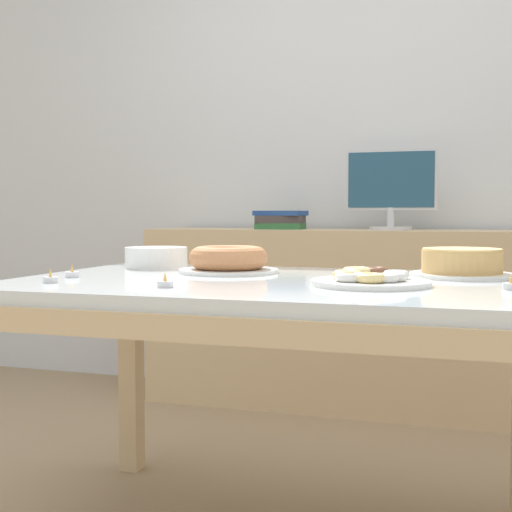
{
  "coord_description": "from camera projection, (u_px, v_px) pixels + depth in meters",
  "views": [
    {
      "loc": [
        0.55,
        -1.89,
        0.94
      ],
      "look_at": [
        -0.08,
        0.08,
        0.82
      ],
      "focal_mm": 50.0,
      "sensor_mm": 36.0,
      "label": 1
    }
  ],
  "objects": [
    {
      "name": "cake_chocolate_round",
      "position": [
        462.0,
        264.0,
        2.06
      ],
      "size": [
        0.3,
        0.3,
        0.08
      ],
      "color": "white",
      "rests_on": "dining_table"
    },
    {
      "name": "dining_table",
      "position": [
        276.0,
        313.0,
        1.98
      ],
      "size": [
        1.47,
        0.97,
        0.76
      ],
      "color": "silver",
      "rests_on": "ground"
    },
    {
      "name": "tealight_near_cakes",
      "position": [
        511.0,
        286.0,
        1.72
      ],
      "size": [
        0.04,
        0.04,
        0.04
      ],
      "color": "silver",
      "rests_on": "dining_table"
    },
    {
      "name": "tealight_right_edge",
      "position": [
        137.0,
        262.0,
        2.54
      ],
      "size": [
        0.04,
        0.04,
        0.04
      ],
      "color": "silver",
      "rests_on": "dining_table"
    },
    {
      "name": "plate_stack",
      "position": [
        156.0,
        257.0,
        2.4
      ],
      "size": [
        0.21,
        0.21,
        0.07
      ],
      "color": "white",
      "rests_on": "dining_table"
    },
    {
      "name": "sideboard",
      "position": [
        364.0,
        319.0,
        3.42
      ],
      "size": [
        2.11,
        0.44,
        0.86
      ],
      "color": "#D1B284",
      "rests_on": "ground"
    },
    {
      "name": "pastry_platter",
      "position": [
        370.0,
        279.0,
        1.82
      ],
      "size": [
        0.31,
        0.31,
        0.04
      ],
      "color": "white",
      "rests_on": "dining_table"
    },
    {
      "name": "computer_monitor",
      "position": [
        391.0,
        190.0,
        3.35
      ],
      "size": [
        0.42,
        0.2,
        0.38
      ],
      "color": "silver",
      "rests_on": "sideboard"
    },
    {
      "name": "wall_back",
      "position": [
        375.0,
        143.0,
        3.65
      ],
      "size": [
        8.0,
        0.1,
        2.6
      ],
      "primitive_type": "cube",
      "color": "silver",
      "rests_on": "ground"
    },
    {
      "name": "cake_golden_bundt",
      "position": [
        228.0,
        260.0,
        2.2
      ],
      "size": [
        0.31,
        0.31,
        0.08
      ],
      "color": "white",
      "rests_on": "dining_table"
    },
    {
      "name": "book_stack",
      "position": [
        281.0,
        220.0,
        3.52
      ],
      "size": [
        0.25,
        0.18,
        0.09
      ],
      "color": "#2D6638",
      "rests_on": "sideboard"
    },
    {
      "name": "tealight_left_edge",
      "position": [
        165.0,
        283.0,
        1.77
      ],
      "size": [
        0.04,
        0.04,
        0.04
      ],
      "color": "silver",
      "rests_on": "dining_table"
    },
    {
      "name": "tealight_near_front",
      "position": [
        72.0,
        274.0,
        2.05
      ],
      "size": [
        0.04,
        0.04,
        0.04
      ],
      "color": "silver",
      "rests_on": "dining_table"
    },
    {
      "name": "tealight_centre",
      "position": [
        50.0,
        279.0,
        1.89
      ],
      "size": [
        0.04,
        0.04,
        0.04
      ],
      "color": "silver",
      "rests_on": "dining_table"
    }
  ]
}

